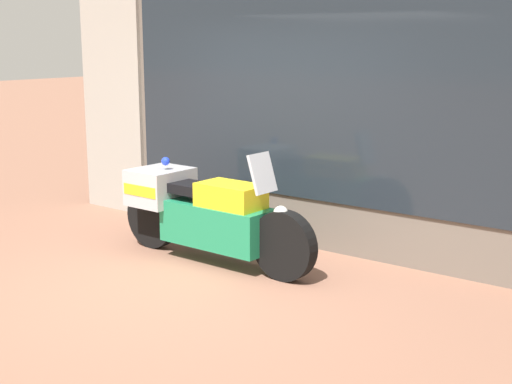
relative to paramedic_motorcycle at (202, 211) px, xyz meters
name	(u,v)px	position (x,y,z in m)	size (l,w,h in m)	color
ground_plane	(181,288)	(0.42, -0.79, -0.51)	(60.00, 60.00, 0.00)	#8E604C
shop_building	(269,86)	(-0.04, 1.21, 1.19)	(6.70, 0.55, 3.40)	#6B6056
window_display	(339,203)	(0.87, 1.24, -0.03)	(5.20, 0.30, 2.04)	slate
paramedic_motorcycle	(202,211)	(0.00, 0.00, 0.00)	(2.44, 0.62, 1.18)	black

